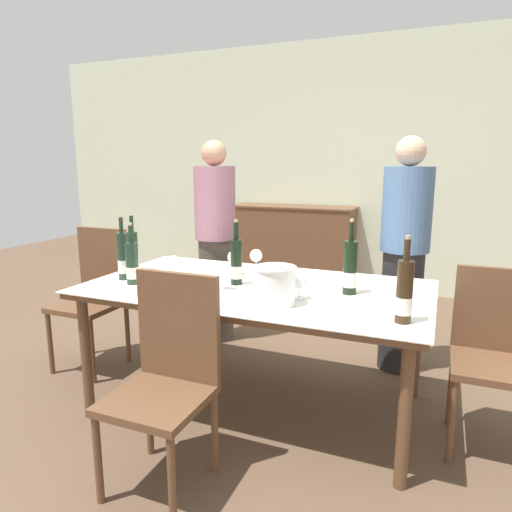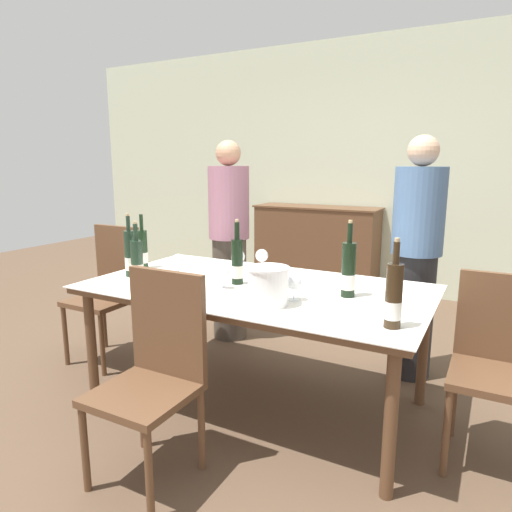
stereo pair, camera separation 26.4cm
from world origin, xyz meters
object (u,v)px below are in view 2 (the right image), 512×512
dining_table (256,296)px  wine_bottle_1 (143,250)px  wine_glass_0 (262,256)px  wine_glass_3 (238,257)px  wine_bottle_0 (130,255)px  wine_bottle_4 (237,262)px  wine_glass_5 (178,261)px  chair_left_end (110,285)px  sideboard_cabinet (316,248)px  wine_glass_1 (294,283)px  ice_bucket (268,285)px  wine_bottle_3 (394,297)px  wine_glass_2 (223,273)px  person_host (229,242)px  wine_bottle_5 (348,271)px  person_guest_left (416,260)px  wine_bottle_2 (137,261)px  chair_right_end (499,357)px  wine_glass_4 (250,274)px  chair_near_front (155,364)px

dining_table → wine_bottle_1: (-0.91, 0.05, 0.19)m
wine_glass_0 → wine_glass_3: wine_glass_3 is taller
wine_bottle_0 → wine_bottle_4: bearing=12.9°
dining_table → wine_glass_5: 0.55m
chair_left_end → sideboard_cabinet: bearing=75.1°
wine_bottle_1 → wine_glass_5: bearing=-16.4°
dining_table → wine_glass_1: 0.38m
ice_bucket → sideboard_cabinet: bearing=106.1°
wine_bottle_3 → wine_glass_2: 1.01m
dining_table → person_host: 1.13m
wine_bottle_5 → wine_glass_5: wine_bottle_5 is taller
sideboard_cabinet → person_guest_left: 2.27m
ice_bucket → wine_glass_3: bearing=133.6°
wine_bottle_2 → wine_glass_0: (0.56, 0.57, -0.02)m
wine_glass_2 → person_host: size_ratio=0.08×
wine_glass_3 → chair_left_end: 1.10m
wine_bottle_3 → chair_right_end: (0.43, 0.41, -0.34)m
wine_glass_1 → chair_right_end: 1.05m
wine_bottle_0 → wine_glass_4: 0.87m
wine_bottle_2 → wine_glass_1: size_ratio=2.59×
wine_glass_2 → person_host: bearing=119.7°
wine_glass_0 → chair_left_end: bearing=-167.7°
wine_bottle_1 → wine_bottle_2: size_ratio=1.01×
wine_bottle_4 → person_guest_left: (0.88, 0.85, -0.06)m
wine_bottle_1 → wine_bottle_4: wine_bottle_4 is taller
chair_left_end → person_host: (0.58, 0.77, 0.25)m
sideboard_cabinet → wine_bottle_0: bearing=-94.2°
chair_right_end → wine_bottle_2: bearing=-170.9°
wine_bottle_1 → person_host: (0.20, 0.81, -0.05)m
dining_table → wine_bottle_5: size_ratio=4.77×
wine_glass_5 → wine_glass_4: bearing=-9.6°
wine_bottle_3 → wine_glass_3: wine_bottle_3 is taller
sideboard_cabinet → chair_near_front: size_ratio=1.49×
person_host → person_guest_left: 1.47m
chair_right_end → person_guest_left: size_ratio=0.57×
wine_glass_2 → wine_glass_3: 0.35m
wine_bottle_4 → wine_glass_3: 0.23m
person_guest_left → chair_near_front: bearing=-118.5°
wine_glass_0 → wine_glass_2: wine_glass_0 is taller
ice_bucket → wine_bottle_1: 1.18m
wine_glass_3 → person_host: (-0.48, 0.67, -0.04)m
wine_bottle_2 → person_guest_left: bearing=36.4°
wine_glass_1 → person_host: 1.44m
person_host → dining_table: bearing=-50.5°
wine_bottle_4 → person_guest_left: 1.23m
dining_table → person_host: (-0.71, 0.86, 0.13)m
ice_bucket → wine_bottle_5: 0.46m
sideboard_cabinet → wine_bottle_2: bearing=-91.7°
wine_bottle_2 → wine_bottle_3: (1.55, -0.09, 0.02)m
chair_right_end → wine_glass_3: bearing=176.0°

